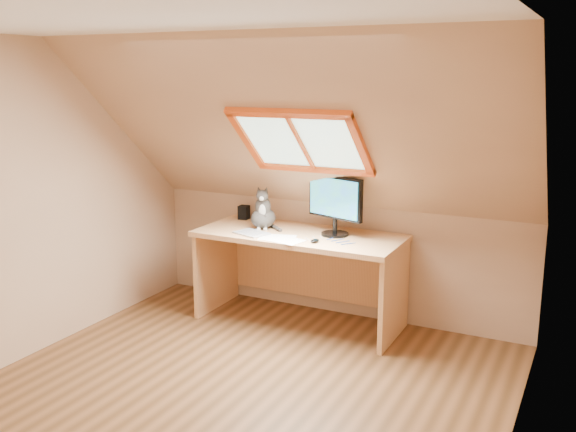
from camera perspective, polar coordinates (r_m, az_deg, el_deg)
The scene contains 10 objects.
ground at distance 4.53m, azimuth -4.77°, elevation -15.58°, with size 3.50×3.50×0.00m, color brown.
room_shell at distance 3.97m, azimuth -5.84°, elevation 2.34°, with size 3.52×3.52×2.41m.
desk at distance 5.58m, azimuth 1.36°, elevation -3.72°, with size 1.76×0.77×0.80m.
monitor at distance 5.33m, azimuth 4.21°, elevation 1.28°, with size 0.53×0.23×0.50m.
cat at distance 5.59m, azimuth -2.23°, elevation 0.25°, with size 0.28×0.31×0.38m.
desk_speaker at distance 5.97m, azimuth -3.94°, elevation 0.33°, with size 0.09×0.09×0.13m, color black.
graphics_tablet at distance 5.44m, azimuth -3.25°, elevation -1.52°, with size 0.28×0.20×0.01m, color #B2B2B7.
mouse at distance 5.15m, azimuth 2.40°, elevation -2.21°, with size 0.05×0.10×0.03m, color black.
papers at distance 5.26m, azimuth -1.03°, elevation -2.03°, with size 0.33×0.27×0.00m.
cables at distance 5.22m, azimuth 3.62°, elevation -2.15°, with size 0.51×0.26×0.01m.
Camera 1 is at (2.10, -3.39, 2.14)m, focal length 40.00 mm.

